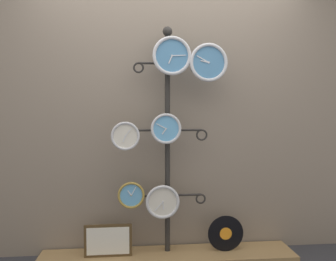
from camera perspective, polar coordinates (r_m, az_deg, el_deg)
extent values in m
cube|color=gray|center=(2.98, -0.39, 5.54)|extent=(4.40, 0.04, 2.80)
cube|color=#9E7A4C|center=(3.03, 0.02, -21.14)|extent=(2.20, 0.36, 0.06)
cylinder|color=#282623|center=(3.09, -0.10, -21.02)|extent=(0.34, 0.34, 0.02)
cylinder|color=#282623|center=(2.84, -0.10, -3.02)|extent=(0.05, 0.05, 1.90)
sphere|color=#282623|center=(2.90, -0.10, 16.87)|extent=(0.08, 0.08, 0.08)
cylinder|color=#282623|center=(2.84, -2.63, 11.62)|extent=(0.25, 0.02, 0.02)
torus|color=#282623|center=(2.83, -5.16, 10.85)|extent=(0.09, 0.02, 0.09)
cylinder|color=#282623|center=(2.86, 2.41, 11.55)|extent=(0.25, 0.02, 0.02)
torus|color=#282623|center=(2.88, 4.88, 10.73)|extent=(0.09, 0.02, 0.09)
cylinder|color=#282623|center=(2.81, -3.15, 0.04)|extent=(0.30, 0.02, 0.02)
torus|color=#282623|center=(2.81, -6.21, -0.85)|extent=(0.10, 0.02, 0.10)
cylinder|color=#282623|center=(2.84, 2.92, 0.07)|extent=(0.30, 0.02, 0.02)
torus|color=#282623|center=(2.87, 5.90, -0.77)|extent=(0.10, 0.02, 0.10)
cylinder|color=#282623|center=(2.90, -3.05, -11.29)|extent=(0.29, 0.02, 0.02)
torus|color=#282623|center=(2.91, -6.02, -12.04)|extent=(0.09, 0.02, 0.09)
cylinder|color=#282623|center=(2.93, 2.83, -11.15)|extent=(0.29, 0.02, 0.02)
torus|color=#282623|center=(2.96, 5.71, -11.75)|extent=(0.09, 0.02, 0.09)
cylinder|color=#4C84B2|center=(2.78, 0.66, 12.85)|extent=(0.30, 0.02, 0.30)
torus|color=silver|center=(2.76, 0.70, 12.90)|extent=(0.32, 0.03, 0.32)
cylinder|color=silver|center=(2.77, 0.70, 12.90)|extent=(0.02, 0.01, 0.02)
cube|color=silver|center=(2.76, 0.41, 12.24)|extent=(0.04, 0.00, 0.07)
cube|color=silver|center=(2.77, 1.92, 12.94)|extent=(0.12, 0.00, 0.01)
cylinder|color=#4C84B2|center=(2.81, 7.04, 11.63)|extent=(0.29, 0.02, 0.29)
torus|color=silver|center=(2.79, 7.12, 11.68)|extent=(0.32, 0.03, 0.32)
cylinder|color=silver|center=(2.80, 7.11, 11.68)|extent=(0.02, 0.01, 0.02)
cube|color=silver|center=(2.79, 6.42, 11.86)|extent=(0.07, 0.00, 0.02)
cube|color=silver|center=(2.79, 6.09, 12.27)|extent=(0.10, 0.00, 0.06)
cylinder|color=silver|center=(2.71, -7.43, -0.94)|extent=(0.21, 0.02, 0.21)
torus|color=silver|center=(2.70, -7.44, -0.97)|extent=(0.24, 0.02, 0.24)
cylinder|color=silver|center=(2.70, -7.44, -0.97)|extent=(0.01, 0.01, 0.01)
cube|color=silver|center=(2.70, -7.64, -1.48)|extent=(0.03, 0.00, 0.05)
cube|color=silver|center=(2.69, -6.90, -0.26)|extent=(0.06, 0.00, 0.07)
cylinder|color=#60A8DB|center=(2.75, -0.36, 0.33)|extent=(0.24, 0.02, 0.24)
torus|color=silver|center=(2.74, -0.33, 0.32)|extent=(0.26, 0.02, 0.26)
cylinder|color=silver|center=(2.74, -0.33, 0.32)|extent=(0.01, 0.01, 0.01)
cube|color=silver|center=(2.74, -0.68, -0.16)|extent=(0.04, 0.00, 0.05)
cube|color=silver|center=(2.73, -1.17, 0.76)|extent=(0.08, 0.00, 0.05)
cylinder|color=#60A8DB|center=(2.83, -6.42, -11.09)|extent=(0.21, 0.02, 0.21)
torus|color=#A58438|center=(2.81, -6.43, -11.17)|extent=(0.23, 0.02, 0.23)
cylinder|color=#A58438|center=(2.81, -6.43, -11.16)|extent=(0.01, 0.01, 0.01)
cube|color=silver|center=(2.81, -6.72, -10.76)|extent=(0.03, 0.00, 0.05)
cube|color=silver|center=(2.80, -6.02, -10.48)|extent=(0.05, 0.00, 0.07)
cylinder|color=silver|center=(2.83, -0.95, -12.27)|extent=(0.26, 0.02, 0.26)
torus|color=silver|center=(2.81, -0.92, -12.35)|extent=(0.29, 0.03, 0.29)
cylinder|color=silver|center=(2.81, -0.93, -12.35)|extent=(0.02, 0.01, 0.02)
cube|color=silver|center=(2.82, -0.85, -12.96)|extent=(0.02, 0.00, 0.06)
cube|color=silver|center=(2.82, -1.64, -13.11)|extent=(0.07, 0.00, 0.08)
cylinder|color=black|center=(3.04, 10.02, -17.25)|extent=(0.32, 0.01, 0.32)
cylinder|color=orange|center=(3.04, 10.04, -17.27)|extent=(0.11, 0.00, 0.11)
cube|color=#4C381E|center=(2.95, -10.39, -18.34)|extent=(0.40, 0.02, 0.28)
cube|color=white|center=(2.94, -10.41, -18.42)|extent=(0.35, 0.00, 0.23)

